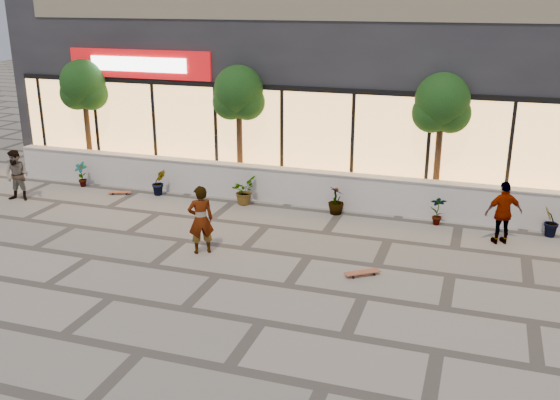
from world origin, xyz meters
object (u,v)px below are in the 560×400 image
(skater_right_near, at_px, (504,213))
(tree_mideast, at_px, (442,107))
(tree_west, at_px, (84,88))
(skater_center, at_px, (201,220))
(skateboard_left, at_px, (120,192))
(tree_midwest, at_px, (239,96))
(skater_left, at_px, (17,176))
(skateboard_center, at_px, (362,272))

(skater_right_near, bearing_deg, tree_mideast, -72.40)
(skater_right_near, bearing_deg, tree_west, -32.39)
(tree_mideast, bearing_deg, skater_center, -135.11)
(tree_west, relative_size, skateboard_left, 5.49)
(tree_midwest, distance_m, skater_left, 7.03)
(tree_midwest, height_order, skateboard_center, tree_midwest)
(tree_midwest, distance_m, skateboard_left, 4.76)
(tree_midwest, bearing_deg, skateboard_left, -154.74)
(skater_left, relative_size, skateboard_left, 2.16)
(skater_center, bearing_deg, skateboard_left, -71.89)
(tree_west, bearing_deg, tree_midwest, 0.00)
(tree_mideast, relative_size, skater_left, 2.54)
(tree_west, height_order, skater_left, tree_west)
(skateboard_center, bearing_deg, skater_right_near, 10.27)
(skater_center, height_order, skateboard_center, skater_center)
(skateboard_center, height_order, skateboard_left, skateboard_center)
(skater_right_near, bearing_deg, skater_center, -0.47)
(tree_mideast, xyz_separation_m, skateboard_center, (-1.08, -5.07, -2.90))
(skater_center, relative_size, skater_right_near, 1.05)
(skater_right_near, distance_m, skateboard_center, 4.22)
(skateboard_center, relative_size, skateboard_left, 1.09)
(tree_west, bearing_deg, tree_mideast, 0.00)
(tree_mideast, relative_size, skateboard_left, 5.49)
(tree_west, bearing_deg, skateboard_center, -25.94)
(tree_midwest, height_order, skater_right_near, tree_midwest)
(skater_left, height_order, skateboard_center, skater_left)
(tree_mideast, xyz_separation_m, skateboard_left, (-9.40, -1.60, -2.92))
(tree_midwest, height_order, skater_center, tree_midwest)
(tree_midwest, distance_m, skater_center, 5.52)
(skater_right_near, bearing_deg, skater_left, -19.51)
(tree_mideast, height_order, skater_right_near, tree_mideast)
(tree_mideast, xyz_separation_m, skater_center, (-5.00, -4.98, -2.15))
(tree_midwest, bearing_deg, skater_left, -152.86)
(tree_midwest, xyz_separation_m, skateboard_left, (-3.40, -1.60, -2.92))
(tree_midwest, xyz_separation_m, tree_mideast, (6.00, 0.00, 0.00))
(tree_west, relative_size, skater_right_near, 2.46)
(skater_right_near, relative_size, skateboard_center, 2.04)
(skater_center, bearing_deg, tree_west, -71.83)
(skater_left, bearing_deg, skateboard_left, 21.14)
(tree_mideast, bearing_deg, skater_right_near, -48.91)
(tree_west, relative_size, tree_midwest, 1.00)
(skater_left, bearing_deg, tree_west, 73.35)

